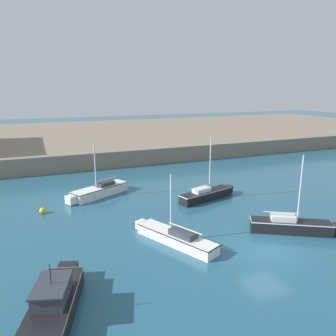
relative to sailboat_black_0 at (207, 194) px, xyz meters
name	(u,v)px	position (x,y,z in m)	size (l,w,h in m)	color
ground_plane	(266,249)	(-1.09, -9.40, -0.49)	(200.00, 200.00, 0.00)	#235670
quay_seawall	(109,137)	(-1.09, 34.24, 0.53)	(120.00, 40.00, 2.04)	gray
sailboat_black_0	(207,194)	(0.00, 0.00, 0.00)	(5.85, 2.52, 5.37)	black
sailboat_white_1	(99,191)	(-8.47, 4.57, 0.01)	(5.99, 3.94, 4.87)	white
sailboat_black_2	(292,225)	(2.03, -8.11, 0.01)	(5.44, 3.74, 5.31)	black
motorboat_black_3	(53,307)	(-13.38, -11.02, 0.11)	(3.31, 6.45, 2.53)	black
sailboat_white_5	(175,237)	(-5.86, -6.58, -0.07)	(3.57, 6.14, 4.41)	white
mooring_buoy	(43,211)	(-13.38, 1.93, -0.26)	(0.47, 0.47, 0.47)	yellow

